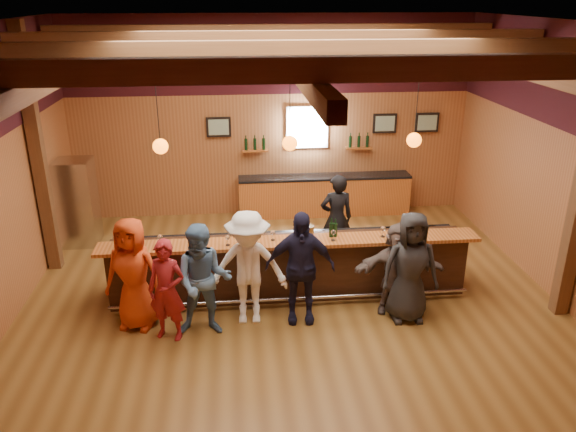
% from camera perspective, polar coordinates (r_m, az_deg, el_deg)
% --- Properties ---
extents(room, '(9.04, 9.00, 4.52)m').
position_cam_1_polar(room, '(8.81, 0.16, 10.74)').
color(room, brown).
rests_on(room, ground).
extents(bar_counter, '(6.30, 1.07, 1.11)m').
position_cam_1_polar(bar_counter, '(9.77, 0.19, -4.84)').
color(bar_counter, black).
rests_on(bar_counter, ground).
extents(back_bar_cabinet, '(4.00, 0.52, 0.95)m').
position_cam_1_polar(back_bar_cabinet, '(13.20, 3.72, 2.14)').
color(back_bar_cabinet, '#9B4C1C').
rests_on(back_bar_cabinet, ground).
extents(window, '(0.95, 0.09, 0.95)m').
position_cam_1_polar(window, '(12.92, 1.95, 9.01)').
color(window, silver).
rests_on(window, room).
extents(framed_pictures, '(5.35, 0.05, 0.45)m').
position_cam_1_polar(framed_pictures, '(13.04, 5.79, 9.26)').
color(framed_pictures, black).
rests_on(framed_pictures, room).
extents(wine_shelves, '(3.00, 0.18, 0.30)m').
position_cam_1_polar(wine_shelves, '(12.96, 1.97, 7.09)').
color(wine_shelves, '#9B4C1C').
rests_on(wine_shelves, room).
extents(pendant_lights, '(4.24, 0.24, 1.37)m').
position_cam_1_polar(pendant_lights, '(8.86, 0.19, 7.46)').
color(pendant_lights, black).
rests_on(pendant_lights, room).
extents(stainless_fridge, '(0.70, 0.70, 1.80)m').
position_cam_1_polar(stainless_fridge, '(12.27, -20.56, 1.30)').
color(stainless_fridge, silver).
rests_on(stainless_fridge, ground).
extents(customer_orange, '(1.00, 0.79, 1.81)m').
position_cam_1_polar(customer_orange, '(8.92, -15.44, -5.68)').
color(customer_orange, '#C43A12').
rests_on(customer_orange, ground).
extents(customer_redvest, '(0.67, 0.55, 1.60)m').
position_cam_1_polar(customer_redvest, '(8.56, -12.20, -7.39)').
color(customer_redvest, maroon).
rests_on(customer_redvest, ground).
extents(customer_denim, '(0.90, 0.72, 1.79)m').
position_cam_1_polar(customer_denim, '(8.52, -8.58, -6.53)').
color(customer_denim, '#5279A4').
rests_on(customer_denim, ground).
extents(customer_white, '(1.25, 0.77, 1.87)m').
position_cam_1_polar(customer_white, '(8.72, -4.06, -5.30)').
color(customer_white, white).
rests_on(customer_white, ground).
extents(customer_navy, '(1.12, 0.54, 1.85)m').
position_cam_1_polar(customer_navy, '(8.75, 1.22, -5.24)').
color(customer_navy, black).
rests_on(customer_navy, ground).
extents(customer_brown, '(1.45, 0.51, 1.55)m').
position_cam_1_polar(customer_brown, '(9.21, 11.03, -5.25)').
color(customer_brown, '#5D4F4A').
rests_on(customer_brown, ground).
extents(customer_dark, '(0.91, 0.61, 1.82)m').
position_cam_1_polar(customer_dark, '(8.99, 12.31, -5.11)').
color(customer_dark, black).
rests_on(customer_dark, ground).
extents(bartender, '(0.67, 0.46, 1.75)m').
position_cam_1_polar(bartender, '(10.78, 4.94, -0.24)').
color(bartender, black).
rests_on(bartender, ground).
extents(ice_bucket, '(0.20, 0.20, 0.21)m').
position_cam_1_polar(ice_bucket, '(9.29, 2.05, -1.60)').
color(ice_bucket, brown).
rests_on(ice_bucket, bar_counter).
extents(bottle_a, '(0.07, 0.07, 0.33)m').
position_cam_1_polar(bottle_a, '(9.34, 4.42, -1.38)').
color(bottle_a, black).
rests_on(bottle_a, bar_counter).
extents(bottle_b, '(0.07, 0.07, 0.31)m').
position_cam_1_polar(bottle_b, '(9.36, 4.82, -1.39)').
color(bottle_b, black).
rests_on(bottle_b, bar_counter).
extents(glass_a, '(0.08, 0.08, 0.18)m').
position_cam_1_polar(glass_a, '(9.36, -17.12, -2.26)').
color(glass_a, silver).
rests_on(glass_a, bar_counter).
extents(glass_b, '(0.09, 0.09, 0.19)m').
position_cam_1_polar(glass_b, '(9.21, -12.87, -2.17)').
color(glass_b, silver).
rests_on(glass_b, bar_counter).
extents(glass_c, '(0.08, 0.08, 0.19)m').
position_cam_1_polar(glass_c, '(9.17, -9.84, -2.06)').
color(glass_c, silver).
rests_on(glass_c, bar_counter).
extents(glass_d, '(0.08, 0.08, 0.18)m').
position_cam_1_polar(glass_d, '(9.05, -6.15, -2.24)').
color(glass_d, silver).
rests_on(glass_d, bar_counter).
extents(glass_e, '(0.08, 0.08, 0.17)m').
position_cam_1_polar(glass_e, '(9.18, -1.56, -1.77)').
color(glass_e, silver).
rests_on(glass_e, bar_counter).
extents(glass_f, '(0.08, 0.08, 0.19)m').
position_cam_1_polar(glass_f, '(9.19, 4.63, -1.73)').
color(glass_f, silver).
rests_on(glass_f, bar_counter).
extents(glass_g, '(0.08, 0.08, 0.19)m').
position_cam_1_polar(glass_g, '(9.44, 9.63, -1.34)').
color(glass_g, silver).
rests_on(glass_g, bar_counter).
extents(glass_h, '(0.08, 0.08, 0.18)m').
position_cam_1_polar(glass_h, '(9.45, 11.16, -1.43)').
color(glass_h, silver).
rests_on(glass_h, bar_counter).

